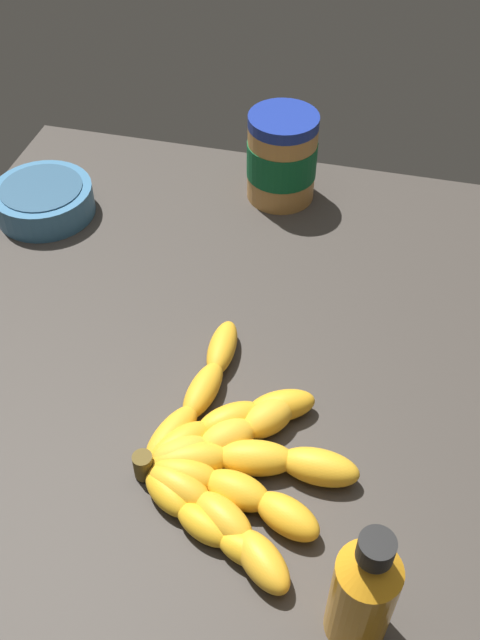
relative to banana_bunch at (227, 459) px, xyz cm
name	(u,v)px	position (x,y,z in cm)	size (l,w,h in cm)	color
ground_plane	(206,344)	(7.15, -17.25, -3.42)	(76.19, 77.22, 3.46)	#38332D
banana_bunch	(227,459)	(0.00, 0.00, 0.00)	(22.00, 31.47, 3.61)	gold
peanut_butter_jar	(282,158)	(4.10, -46.41, 4.61)	(9.76, 9.76, 12.74)	#BF8442
honey_bottle	(364,591)	(-14.44, 12.39, 5.07)	(5.25, 5.25, 14.95)	orange
small_bowl	(44,200)	(35.19, -34.51, 0.52)	(13.71, 13.71, 4.31)	teal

